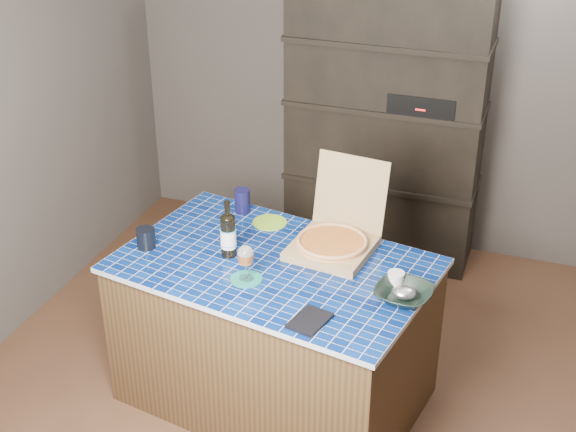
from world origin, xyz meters
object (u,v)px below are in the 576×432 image
at_px(mead_bottle, 228,234).
at_px(dvd_case, 310,321).
at_px(kitchen_island, 275,332).
at_px(wine_glass, 246,257).
at_px(pizza_box, 334,239).
at_px(bowl, 404,294).

xyz_separation_m(mead_bottle, dvd_case, (0.53, -0.39, -0.11)).
relative_size(mead_bottle, dvd_case, 1.56).
relative_size(kitchen_island, mead_bottle, 5.48).
xyz_separation_m(kitchen_island, dvd_case, (0.30, -0.39, 0.40)).
bearing_deg(dvd_case, wine_glass, 163.53).
relative_size(wine_glass, dvd_case, 0.92).
bearing_deg(pizza_box, wine_glass, -120.54).
height_order(kitchen_island, mead_bottle, mead_bottle).
distance_m(kitchen_island, wine_glass, 0.55).
bearing_deg(pizza_box, kitchen_island, -130.17).
xyz_separation_m(kitchen_island, wine_glass, (-0.07, -0.18, 0.52)).
distance_m(mead_bottle, wine_glass, 0.24).
xyz_separation_m(kitchen_island, pizza_box, (0.23, 0.21, 0.45)).
height_order(pizza_box, bowl, pizza_box).
distance_m(pizza_box, mead_bottle, 0.51).
distance_m(pizza_box, dvd_case, 0.61).
bearing_deg(bowl, kitchen_island, 171.07).
bearing_deg(kitchen_island, bowl, 1.23).
bearing_deg(bowl, mead_bottle, 173.61).
xyz_separation_m(dvd_case, bowl, (0.33, 0.29, 0.02)).
bearing_deg(wine_glass, pizza_box, 52.64).
distance_m(wine_glass, bowl, 0.72).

